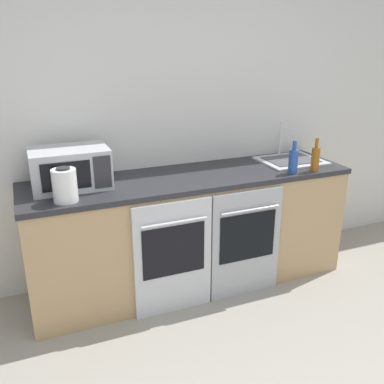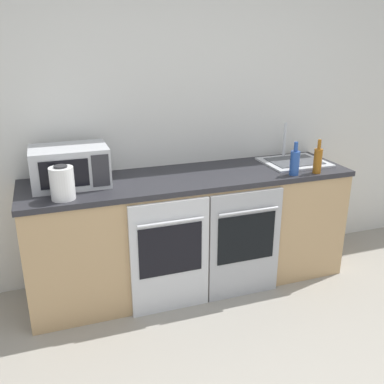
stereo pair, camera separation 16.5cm
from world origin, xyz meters
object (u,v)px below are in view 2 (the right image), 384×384
object	(u,v)px
microwave	(70,166)
bottle_amber	(318,160)
oven_right	(245,245)
bottle_blue	(295,162)
oven_left	(170,257)
kettle	(62,183)
sink	(294,161)

from	to	relation	value
microwave	bottle_amber	distance (m)	1.85
oven_right	bottle_blue	bearing A→B (deg)	11.53
oven_right	oven_left	bearing A→B (deg)	180.00
oven_left	bottle_blue	bearing A→B (deg)	4.93
bottle_amber	kettle	bearing A→B (deg)	178.29
microwave	kettle	distance (m)	0.29
bottle_amber	bottle_blue	bearing A→B (deg)	174.79
bottle_amber	oven_left	bearing A→B (deg)	-176.68
kettle	sink	distance (m)	1.90
bottle_blue	kettle	distance (m)	1.70
oven_right	bottle_amber	xyz separation A→B (m)	(0.63, 0.07, 0.59)
bottle_blue	kettle	world-z (taller)	bottle_blue
bottle_amber	sink	distance (m)	0.32
oven_left	bottle_blue	size ratio (longest dim) A/B	3.36
oven_right	bottle_amber	size ratio (longest dim) A/B	3.26
kettle	sink	xyz separation A→B (m)	(1.88, 0.25, -0.09)
bottle_amber	kettle	world-z (taller)	bottle_amber
bottle_amber	microwave	bearing A→B (deg)	169.69
oven_left	sink	world-z (taller)	sink
oven_left	oven_right	size ratio (longest dim) A/B	1.00
kettle	bottle_blue	bearing A→B (deg)	-1.31
bottle_amber	oven_right	bearing A→B (deg)	-173.56
kettle	bottle_amber	bearing A→B (deg)	-1.71
oven_left	sink	size ratio (longest dim) A/B	1.68
bottle_amber	kettle	xyz separation A→B (m)	(-1.89, 0.06, 0.01)
microwave	bottle_amber	size ratio (longest dim) A/B	1.99
bottle_blue	kettle	size ratio (longest dim) A/B	1.14
oven_left	bottle_amber	xyz separation A→B (m)	(1.22, 0.07, 0.59)
oven_right	bottle_blue	world-z (taller)	bottle_blue
sink	microwave	bearing A→B (deg)	179.23
microwave	bottle_amber	world-z (taller)	microwave
microwave	bottle_amber	bearing A→B (deg)	-10.31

